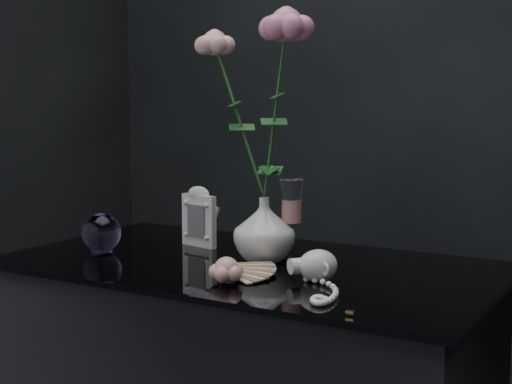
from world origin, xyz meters
The scene contains 8 objects.
vase centered at (0.03, 0.07, 0.83)m, with size 0.13×0.13×0.14m, color silver.
wine_glass centered at (0.07, 0.11, 0.85)m, with size 0.05×0.05×0.18m, color white, non-canonical shape.
picture_frame centered at (-0.19, 0.14, 0.83)m, with size 0.11×0.08×0.14m, color silver, non-canonical shape.
paperweight centered at (-0.35, -0.03, 0.81)m, with size 0.09×0.09×0.09m, color #A182D3, non-canonical shape.
paper_fan centered at (0.01, -0.07, 0.77)m, with size 0.22×0.17×0.02m, color #F3E3C2, non-canonical shape.
loose_rose centered at (0.05, -0.13, 0.79)m, with size 0.11×0.15×0.05m, color #E4A193, non-canonical shape.
pearl_jar centered at (0.20, -0.02, 0.79)m, with size 0.22×0.23×0.06m, color silver, non-canonical shape.
roses centered at (0.01, 0.07, 1.12)m, with size 0.26×0.12×0.45m.
Camera 1 is at (0.77, -1.24, 1.10)m, focal length 50.00 mm.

